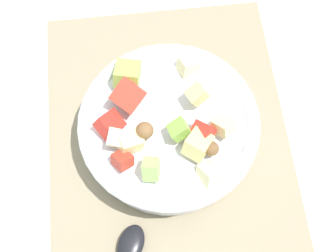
% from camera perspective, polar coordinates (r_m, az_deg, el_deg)
% --- Properties ---
extents(ground_plane, '(2.40, 2.40, 0.00)m').
position_cam_1_polar(ground_plane, '(0.74, 0.22, -2.64)').
color(ground_plane, silver).
extents(placemat, '(0.51, 0.37, 0.01)m').
position_cam_1_polar(placemat, '(0.73, 0.22, -2.56)').
color(placemat, gray).
rests_on(placemat, ground_plane).
extents(salad_bowl, '(0.26, 0.26, 0.11)m').
position_cam_1_polar(salad_bowl, '(0.70, -0.07, -0.27)').
color(salad_bowl, white).
rests_on(salad_bowl, placemat).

